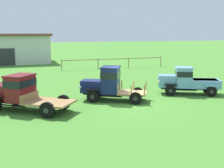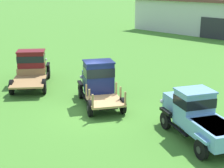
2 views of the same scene
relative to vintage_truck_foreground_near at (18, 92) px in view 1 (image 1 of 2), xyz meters
name	(u,v)px [view 1 (image 1 of 2)]	position (x,y,z in m)	size (l,w,h in m)	color
ground_plane	(129,103)	(6.82, -0.68, -1.11)	(240.00, 240.00, 0.00)	#47842D
paddock_fence	(114,61)	(11.94, 16.85, -0.12)	(13.66, 0.41, 1.34)	#997F60
vintage_truck_foreground_near	(18,92)	(0.00, 0.00, 0.00)	(5.39, 4.67, 2.14)	black
vintage_truck_second_in_line	(108,83)	(5.78, 0.60, 0.07)	(4.65, 3.51, 2.32)	black
vintage_truck_midrow_center	(187,81)	(12.00, 0.58, -0.09)	(4.68, 3.19, 2.03)	black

